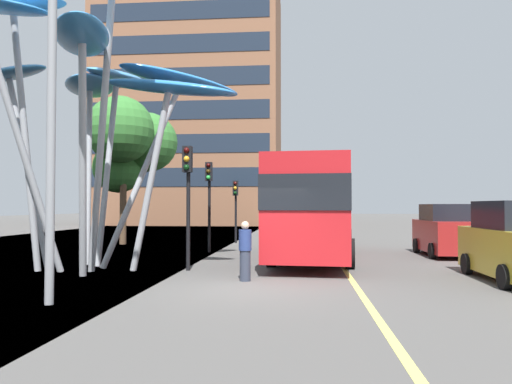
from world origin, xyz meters
TOP-DOWN VIEW (x-y plane):
  - ground at (-0.65, 0.00)m, footprint 120.00×240.00m
  - red_bus at (1.81, 7.19)m, footprint 3.45×11.17m
  - leaf_sculpture at (-5.27, 3.18)m, footprint 9.40×9.23m
  - traffic_light_kerb_near at (-2.19, 3.10)m, footprint 0.28×0.42m
  - traffic_light_kerb_far at (-2.66, 9.09)m, footprint 0.28×0.42m
  - traffic_light_island_mid at (-2.24, 14.58)m, footprint 0.28×0.42m
  - car_parked_mid at (7.10, 8.58)m, footprint 2.08×4.16m
  - street_lamp at (-3.41, -2.25)m, footprint 1.72×0.44m
  - tree_pavement_near at (-7.64, 13.29)m, footprint 4.44×5.42m
  - pedestrian at (-0.20, 1.23)m, footprint 0.34×0.34m
  - backdrop_building at (-11.01, 42.98)m, footprint 19.58×12.58m

SIDE VIEW (x-z plane):
  - ground at x=-0.65m, z-range -0.10..0.00m
  - pedestrian at x=-0.20m, z-range 0.00..1.58m
  - car_parked_mid at x=7.10m, z-range -0.05..2.01m
  - red_bus at x=1.81m, z-range 0.17..3.92m
  - traffic_light_island_mid at x=-2.24m, z-range 0.76..4.11m
  - traffic_light_kerb_near at x=-2.19m, z-range 0.85..4.67m
  - traffic_light_kerb_far at x=-2.66m, z-range 0.86..4.72m
  - street_lamp at x=-3.41m, z-range 1.08..9.10m
  - tree_pavement_near at x=-7.64m, z-range 1.53..9.01m
  - leaf_sculpture at x=-5.27m, z-range 1.84..10.80m
  - backdrop_building at x=-11.01m, z-range 0.00..26.92m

